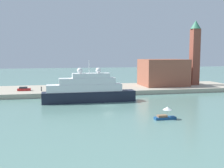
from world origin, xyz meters
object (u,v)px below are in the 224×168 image
at_px(large_yacht, 88,90).
at_px(parked_car, 24,89).
at_px(bell_tower, 195,51).
at_px(small_motorboat, 165,114).
at_px(mooring_bollard, 119,90).
at_px(harbor_building, 163,72).
at_px(person_figure, 41,89).

xyz_separation_m(large_yacht, parked_car, (-19.36, 17.41, -1.30)).
bearing_deg(bell_tower, large_yacht, -154.54).
bearing_deg(large_yacht, parked_car, 138.04).
bearing_deg(small_motorboat, parked_car, 128.63).
xyz_separation_m(small_motorboat, parked_car, (-32.79, 41.04, 1.01)).
height_order(parked_car, mooring_bollard, parked_car).
height_order(small_motorboat, bell_tower, bell_tower).
bearing_deg(harbor_building, small_motorboat, -112.44).
distance_m(bell_tower, parked_car, 66.20).
xyz_separation_m(large_yacht, bell_tower, (45.41, 21.62, 11.72)).
bearing_deg(large_yacht, small_motorboat, -60.38).
bearing_deg(harbor_building, mooring_bollard, -150.64).
relative_size(harbor_building, mooring_bollard, 24.17).
bearing_deg(parked_car, harbor_building, 4.91).
relative_size(large_yacht, parked_car, 6.23).
height_order(large_yacht, mooring_bollard, large_yacht).
relative_size(small_motorboat, parked_car, 1.08).
distance_m(large_yacht, mooring_bollard, 15.84).
relative_size(bell_tower, parked_car, 5.96).
bearing_deg(bell_tower, parked_car, -176.28).
xyz_separation_m(harbor_building, parked_car, (-51.57, -4.43, -4.52)).
bearing_deg(parked_car, bell_tower, 3.72).
xyz_separation_m(parked_car, mooring_bollard, (31.22, -7.02, -0.23)).
relative_size(harbor_building, parked_car, 3.94).
bearing_deg(small_motorboat, large_yacht, 119.62).
distance_m(harbor_building, bell_tower, 15.70).
bearing_deg(person_figure, bell_tower, 6.39).
relative_size(small_motorboat, bell_tower, 0.18).
bearing_deg(small_motorboat, harbor_building, 67.56).
bearing_deg(harbor_building, person_figure, -171.52).
xyz_separation_m(parked_car, person_figure, (5.76, -2.39, 0.20)).
height_order(parked_car, person_figure, person_figure).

